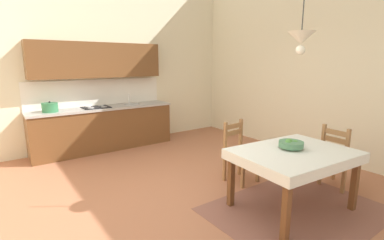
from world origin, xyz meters
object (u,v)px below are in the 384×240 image
(kitchen_cabinetry, at_px, (102,109))
(dining_chair_kitchen_side, at_px, (240,153))
(dining_table, at_px, (294,160))
(dining_chair_window_side, at_px, (339,158))
(pendant_lamp, at_px, (301,38))
(fruit_bowl, at_px, (291,144))

(kitchen_cabinetry, distance_m, dining_chair_kitchen_side, 3.12)
(dining_table, relative_size, dining_chair_window_side, 1.61)
(dining_table, bearing_deg, dining_chair_kitchen_side, 85.69)
(dining_chair_window_side, distance_m, pendant_lamp, 1.93)
(dining_table, distance_m, dining_chair_window_side, 1.10)
(fruit_bowl, xyz_separation_m, pendant_lamp, (0.05, -0.00, 1.27))
(kitchen_cabinetry, distance_m, dining_chair_window_side, 4.46)
(kitchen_cabinetry, relative_size, pendant_lamp, 3.57)
(dining_chair_window_side, relative_size, fruit_bowl, 3.10)
(dining_chair_kitchen_side, distance_m, pendant_lamp, 1.88)
(pendant_lamp, bearing_deg, dining_table, -137.31)
(dining_table, distance_m, fruit_bowl, 0.19)
(dining_chair_window_side, xyz_separation_m, pendant_lamp, (-1.00, 0.09, 1.64))
(fruit_bowl, bearing_deg, pendant_lamp, -0.13)
(dining_table, relative_size, dining_chair_kitchen_side, 1.61)
(dining_table, distance_m, pendant_lamp, 1.45)
(kitchen_cabinetry, height_order, fruit_bowl, kitchen_cabinetry)
(dining_table, height_order, fruit_bowl, fruit_bowl)
(dining_chair_window_side, xyz_separation_m, fruit_bowl, (-1.05, 0.09, 0.37))
(dining_chair_kitchen_side, xyz_separation_m, fruit_bowl, (-0.05, -0.92, 0.37))
(kitchen_cabinetry, relative_size, dining_chair_window_side, 3.09)
(kitchen_cabinetry, xyz_separation_m, dining_table, (1.07, -3.86, -0.22))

